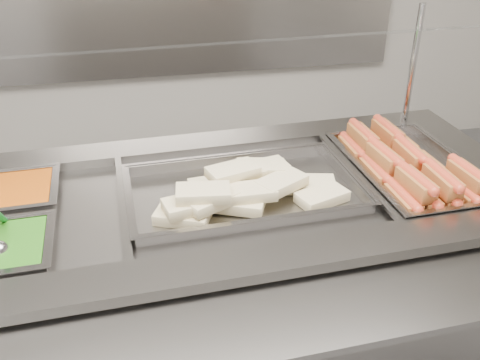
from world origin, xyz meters
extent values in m
cube|color=gray|center=(0.05, 0.50, 0.43)|extent=(1.79, 0.80, 0.85)
cube|color=gray|center=(0.07, 0.16, 0.87)|extent=(1.84, 0.20, 0.03)
cube|color=gray|center=(0.04, 0.85, 0.87)|extent=(1.84, 0.20, 0.03)
cube|color=gray|center=(0.91, 0.54, 0.87)|extent=(0.15, 0.56, 0.03)
cube|color=black|center=(0.05, 0.50, 0.75)|extent=(1.61, 0.62, 0.02)
cube|color=gray|center=(0.48, 0.52, 0.88)|extent=(0.04, 0.56, 0.01)
cube|color=gray|center=(-0.24, 0.49, 0.88)|extent=(0.04, 0.56, 0.01)
cube|color=gray|center=(0.07, 0.00, 0.83)|extent=(1.77, 0.31, 0.02)
cylinder|color=#B9B8BD|center=(0.81, 0.85, 1.10)|extent=(0.02, 0.02, 0.43)
cube|color=silver|center=(0.05, 0.70, 1.25)|extent=(1.63, 0.35, 0.08)
cube|color=#CA3C0B|center=(-0.58, 0.62, 0.84)|extent=(0.28, 0.23, 0.09)
cube|color=#934A1F|center=(0.55, 0.35, 0.86)|extent=(0.05, 0.15, 0.05)
cylinder|color=red|center=(0.55, 0.35, 0.88)|extent=(0.03, 0.16, 0.03)
cube|color=#934A1F|center=(0.54, 0.52, 0.86)|extent=(0.05, 0.15, 0.05)
cylinder|color=red|center=(0.54, 0.52, 0.88)|extent=(0.03, 0.16, 0.03)
cube|color=#934A1F|center=(0.54, 0.69, 0.86)|extent=(0.05, 0.15, 0.05)
cylinder|color=red|center=(0.54, 0.69, 0.88)|extent=(0.03, 0.16, 0.03)
cube|color=#934A1F|center=(0.61, 0.35, 0.86)|extent=(0.06, 0.15, 0.05)
cylinder|color=red|center=(0.61, 0.35, 0.88)|extent=(0.04, 0.16, 0.03)
cube|color=#934A1F|center=(0.60, 0.53, 0.86)|extent=(0.06, 0.15, 0.05)
cylinder|color=red|center=(0.60, 0.53, 0.88)|extent=(0.04, 0.16, 0.03)
cube|color=#934A1F|center=(0.60, 0.70, 0.86)|extent=(0.06, 0.15, 0.05)
cylinder|color=red|center=(0.60, 0.70, 0.88)|extent=(0.04, 0.16, 0.03)
cube|color=#934A1F|center=(0.67, 0.36, 0.86)|extent=(0.06, 0.15, 0.05)
cylinder|color=red|center=(0.67, 0.36, 0.88)|extent=(0.04, 0.16, 0.03)
cube|color=#934A1F|center=(0.67, 0.53, 0.86)|extent=(0.06, 0.15, 0.05)
cylinder|color=red|center=(0.67, 0.53, 0.88)|extent=(0.04, 0.16, 0.03)
cube|color=#934A1F|center=(0.66, 0.70, 0.86)|extent=(0.06, 0.15, 0.05)
cylinder|color=red|center=(0.66, 0.70, 0.88)|extent=(0.04, 0.16, 0.03)
cube|color=#934A1F|center=(0.73, 0.36, 0.86)|extent=(0.06, 0.15, 0.05)
cylinder|color=red|center=(0.73, 0.36, 0.88)|extent=(0.04, 0.16, 0.03)
cube|color=#934A1F|center=(0.73, 0.53, 0.86)|extent=(0.06, 0.15, 0.05)
cylinder|color=red|center=(0.73, 0.53, 0.88)|extent=(0.04, 0.16, 0.03)
cube|color=#934A1F|center=(0.72, 0.70, 0.86)|extent=(0.06, 0.15, 0.05)
cylinder|color=red|center=(0.72, 0.70, 0.88)|extent=(0.04, 0.16, 0.03)
cube|color=#934A1F|center=(0.59, 0.36, 0.91)|extent=(0.06, 0.15, 0.05)
cylinder|color=red|center=(0.59, 0.36, 0.93)|extent=(0.05, 0.16, 0.03)
cube|color=#934A1F|center=(0.57, 0.53, 0.91)|extent=(0.06, 0.15, 0.05)
cylinder|color=red|center=(0.57, 0.53, 0.93)|extent=(0.04, 0.16, 0.03)
cube|color=#934A1F|center=(0.57, 0.69, 0.91)|extent=(0.06, 0.15, 0.05)
cylinder|color=red|center=(0.57, 0.69, 0.93)|extent=(0.04, 0.16, 0.03)
cube|color=#934A1F|center=(0.67, 0.36, 0.91)|extent=(0.05, 0.15, 0.05)
cylinder|color=red|center=(0.67, 0.36, 0.93)|extent=(0.03, 0.16, 0.03)
cube|color=#934A1F|center=(0.66, 0.53, 0.91)|extent=(0.05, 0.15, 0.05)
cylinder|color=red|center=(0.66, 0.53, 0.93)|extent=(0.03, 0.16, 0.03)
cube|color=#934A1F|center=(0.66, 0.70, 0.91)|extent=(0.06, 0.15, 0.05)
cylinder|color=red|center=(0.66, 0.70, 0.93)|extent=(0.04, 0.16, 0.03)
cube|color=#934A1F|center=(0.76, 0.37, 0.91)|extent=(0.06, 0.15, 0.05)
cylinder|color=red|center=(0.76, 0.37, 0.93)|extent=(0.04, 0.16, 0.03)
cube|color=beige|center=(0.21, 0.51, 0.87)|extent=(0.16, 0.12, 0.03)
cube|color=beige|center=(0.08, 0.42, 0.87)|extent=(0.17, 0.13, 0.03)
cube|color=beige|center=(0.33, 0.41, 0.87)|extent=(0.17, 0.13, 0.03)
cube|color=beige|center=(0.03, 0.54, 0.87)|extent=(0.15, 0.10, 0.03)
cube|color=beige|center=(-0.08, 0.40, 0.87)|extent=(0.17, 0.14, 0.03)
cube|color=beige|center=(0.32, 0.49, 0.87)|extent=(0.16, 0.12, 0.03)
cube|color=beige|center=(0.05, 0.51, 0.87)|extent=(0.15, 0.10, 0.03)
cube|color=beige|center=(0.18, 0.58, 0.87)|extent=(0.16, 0.12, 0.03)
cube|color=beige|center=(-0.06, 0.40, 0.90)|extent=(0.16, 0.11, 0.03)
cube|color=beige|center=(0.19, 0.55, 0.90)|extent=(0.16, 0.11, 0.03)
cube|color=beige|center=(0.18, 0.55, 0.91)|extent=(0.16, 0.11, 0.03)
cube|color=beige|center=(0.22, 0.46, 0.90)|extent=(0.17, 0.14, 0.03)
cube|color=beige|center=(0.12, 0.43, 0.90)|extent=(0.15, 0.08, 0.03)
cube|color=beige|center=(0.00, 0.41, 0.90)|extent=(0.17, 0.14, 0.03)
cube|color=beige|center=(0.08, 0.51, 0.93)|extent=(0.16, 0.12, 0.03)
cube|color=beige|center=(-0.02, 0.40, 0.93)|extent=(0.16, 0.10, 0.03)
camera|label=1|loc=(-0.18, -0.84, 1.67)|focal=40.00mm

